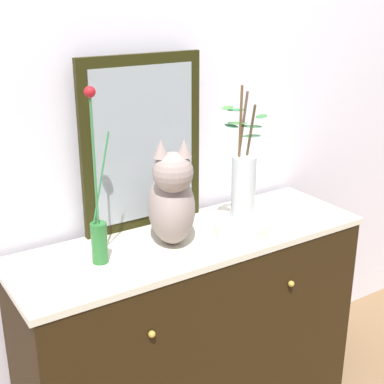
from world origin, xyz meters
The scene contains 7 objects.
wall_back centered at (0.00, 0.30, 1.30)m, with size 4.40×0.08×2.60m, color silver.
sideboard centered at (0.00, 0.00, 0.41)m, with size 1.37×0.46×0.83m.
mirror_leaning centered at (-0.09, 0.20, 1.15)m, with size 0.49×0.03×0.66m.
cat_sitting centered at (-0.08, 0.00, 0.99)m, with size 0.27×0.43×0.40m.
vase_slim_green centered at (-0.37, 0.00, 0.96)m, with size 0.09×0.06×0.60m.
bowl_porcelain centered at (0.16, -0.10, 0.86)m, with size 0.21×0.21×0.06m, color white.
vase_glass_clear centered at (0.16, -0.09, 1.03)m, with size 0.19×0.14×0.50m.
Camera 1 is at (-1.02, -1.58, 1.69)m, focal length 51.70 mm.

